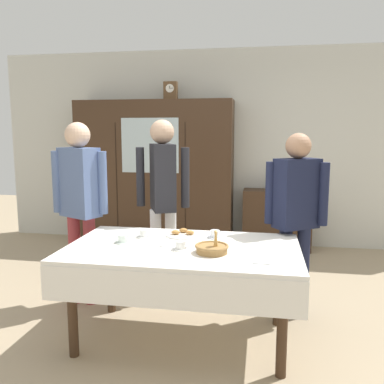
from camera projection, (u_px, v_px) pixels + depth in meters
name	position (u px, v px, depth m)	size (l,w,h in m)	color
ground_plane	(188.00, 326.00, 3.34)	(12.00, 12.00, 0.00)	tan
back_wall	(222.00, 148.00, 5.72)	(6.40, 0.10, 2.70)	silver
dining_table	(182.00, 260.00, 3.02)	(1.73, 1.02, 0.74)	#3D2819
wall_cabinet	(155.00, 174.00, 5.64)	(2.16, 0.46, 2.00)	#3D2819
mantel_clock	(171.00, 91.00, 5.43)	(0.18, 0.11, 0.24)	brown
bookshelf_low	(277.00, 220.00, 5.49)	(0.90, 0.35, 0.80)	#3D2819
book_stack	(278.00, 187.00, 5.42)	(0.17, 0.22, 0.09)	#2D5184
tea_cup_far_right	(181.00, 246.00, 2.94)	(0.13, 0.13, 0.06)	white
tea_cup_mid_left	(123.00, 239.00, 3.12)	(0.13, 0.13, 0.06)	silver
tea_cup_center	(144.00, 234.00, 3.29)	(0.13, 0.13, 0.06)	white
tea_cup_far_left	(215.00, 234.00, 3.26)	(0.13, 0.13, 0.06)	white
bread_basket	(212.00, 248.00, 2.86)	(0.24, 0.24, 0.16)	#9E7542
pastry_plate	(183.00, 234.00, 3.34)	(0.28, 0.28, 0.05)	white
spoon_mid_left	(264.00, 264.00, 2.62)	(0.12, 0.02, 0.01)	silver
spoon_near_left	(158.00, 246.00, 3.03)	(0.12, 0.02, 0.01)	silver
person_behind_table_left	(163.00, 189.00, 3.89)	(0.52, 0.41, 1.70)	silver
person_near_right_end	(296.00, 207.00, 3.42)	(0.52, 0.37, 1.58)	#191E38
person_behind_table_right	(80.00, 195.00, 3.66)	(0.52, 0.34, 1.67)	#933338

